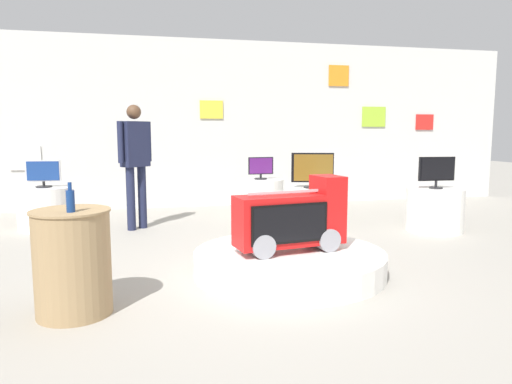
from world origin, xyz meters
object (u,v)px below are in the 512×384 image
at_px(display_pedestal_left_rear, 45,208).
at_px(tv_on_right_rear, 437,170).
at_px(side_table_round, 73,261).
at_px(tv_on_left_rear, 43,173).
at_px(display_pedestal_center_rear, 312,209).
at_px(bottle_on_side_table, 70,200).
at_px(novelty_firetruck_tv, 292,221).
at_px(display_pedestal_right_rear, 435,210).
at_px(tv_on_center_rear, 313,170).
at_px(display_pedestal_far_right, 261,197).
at_px(shopper_browsing_near_truck, 135,157).
at_px(main_display_pedestal, 289,262).
at_px(tv_on_far_right, 261,168).

relative_size(display_pedestal_left_rear, tv_on_right_rear, 1.40).
bearing_deg(tv_on_right_rear, side_table_round, -154.93).
distance_m(tv_on_left_rear, display_pedestal_center_rear, 3.85).
xyz_separation_m(tv_on_right_rear, bottle_on_side_table, (-4.46, -2.20, 0.04)).
bearing_deg(tv_on_left_rear, novelty_firetruck_tv, -45.29).
relative_size(display_pedestal_left_rear, display_pedestal_right_rear, 0.96).
bearing_deg(display_pedestal_right_rear, novelty_firetruck_tv, -149.90).
xyz_separation_m(tv_on_center_rear, display_pedestal_far_right, (-0.43, 1.34, -0.56)).
bearing_deg(tv_on_right_rear, tv_on_left_rear, 165.74).
xyz_separation_m(novelty_firetruck_tv, display_pedestal_left_rear, (-2.81, 2.84, -0.23)).
relative_size(display_pedestal_left_rear, shopper_browsing_near_truck, 0.42).
bearing_deg(display_pedestal_far_right, tv_on_right_rear, -40.55).
xyz_separation_m(tv_on_right_rear, side_table_round, (-4.48, -2.09, -0.44)).
bearing_deg(side_table_round, novelty_firetruck_tv, 17.83).
bearing_deg(novelty_firetruck_tv, display_pedestal_center_rear, 65.14).
bearing_deg(side_table_round, display_pedestal_far_right, 58.36).
bearing_deg(display_pedestal_left_rear, tv_on_left_rear, -84.47).
distance_m(main_display_pedestal, display_pedestal_far_right, 3.30).
relative_size(tv_on_right_rear, bottle_on_side_table, 2.44).
distance_m(side_table_round, bottle_on_side_table, 0.50).
height_order(display_pedestal_center_rear, display_pedestal_far_right, same).
relative_size(novelty_firetruck_tv, tv_on_right_rear, 2.10).
xyz_separation_m(bottle_on_side_table, shopper_browsing_near_truck, (0.38, 3.28, 0.14)).
distance_m(tv_on_left_rear, display_pedestal_far_right, 3.34).
xyz_separation_m(display_pedestal_left_rear, display_pedestal_right_rear, (5.36, -1.36, 0.00)).
bearing_deg(display_pedestal_center_rear, main_display_pedestal, -115.42).
distance_m(display_pedestal_center_rear, tv_on_far_right, 1.48).
bearing_deg(tv_on_center_rear, side_table_round, -137.97).
bearing_deg(tv_on_far_right, side_table_round, -121.67).
bearing_deg(display_pedestal_right_rear, display_pedestal_center_rear, 164.92).
relative_size(display_pedestal_far_right, bottle_on_side_table, 3.45).
height_order(novelty_firetruck_tv, display_pedestal_right_rear, novelty_firetruck_tv).
bearing_deg(display_pedestal_center_rear, tv_on_left_rear, 166.17).
xyz_separation_m(display_pedestal_center_rear, tv_on_far_right, (-0.43, 1.33, 0.50)).
height_order(main_display_pedestal, shopper_browsing_near_truck, shopper_browsing_near_truck).
xyz_separation_m(tv_on_left_rear, tv_on_far_right, (3.27, 0.42, -0.01)).
height_order(display_pedestal_left_rear, tv_on_right_rear, tv_on_right_rear).
bearing_deg(tv_on_center_rear, display_pedestal_far_right, 107.75).
bearing_deg(side_table_round, display_pedestal_right_rear, 25.11).
distance_m(display_pedestal_center_rear, tv_on_right_rear, 1.81).
xyz_separation_m(tv_on_right_rear, display_pedestal_far_right, (-2.09, 1.79, -0.55)).
xyz_separation_m(tv_on_left_rear, shopper_browsing_near_truck, (1.28, -0.29, 0.23)).
relative_size(display_pedestal_center_rear, shopper_browsing_near_truck, 0.43).
bearing_deg(display_pedestal_left_rear, display_pedestal_right_rear, -14.26).
relative_size(display_pedestal_left_rear, side_table_round, 0.92).
height_order(novelty_firetruck_tv, tv_on_right_rear, tv_on_right_rear).
bearing_deg(display_pedestal_center_rear, tv_on_center_rear, -74.45).
bearing_deg(display_pedestal_right_rear, shopper_browsing_near_truck, 165.30).
xyz_separation_m(main_display_pedestal, display_pedestal_right_rear, (2.57, 1.48, 0.19)).
height_order(main_display_pedestal, display_pedestal_left_rear, display_pedestal_left_rear).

